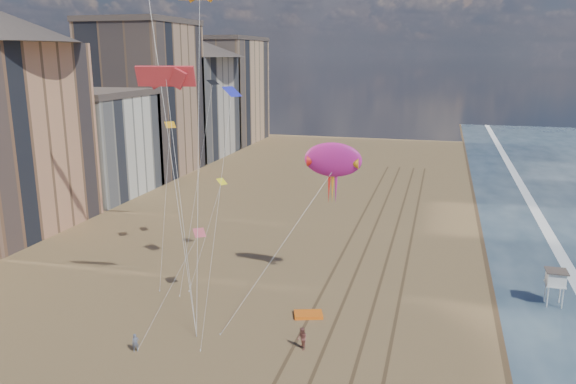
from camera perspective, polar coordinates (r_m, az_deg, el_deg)
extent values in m
plane|color=#42301E|center=(69.48, 22.88, -6.22)|extent=(260.00, 260.00, 0.00)
plane|color=white|center=(70.20, 26.29, -6.37)|extent=(260.00, 260.00, 0.00)
cube|color=brown|center=(60.27, 4.54, -8.15)|extent=(0.28, 120.00, 0.01)
cube|color=brown|center=(59.91, 6.82, -8.34)|extent=(0.28, 120.00, 0.01)
cube|color=brown|center=(59.61, 9.51, -8.56)|extent=(0.28, 120.00, 0.01)
cube|color=brown|center=(59.46, 11.64, -8.71)|extent=(0.28, 120.00, 0.01)
cube|color=tan|center=(81.02, -27.22, 4.83)|extent=(15.00, 20.00, 24.00)
cube|color=silver|center=(96.79, -18.82, 4.44)|extent=(14.00, 18.00, 16.00)
cube|color=#473D38|center=(95.89, -19.22, 9.45)|extent=(14.28, 18.36, 1.00)
cube|color=tan|center=(111.84, -14.32, 9.01)|extent=(16.00, 20.00, 28.00)
cube|color=#473D38|center=(111.68, -14.77, 16.44)|extent=(16.32, 20.40, 1.00)
cube|color=#BCB2A3|center=(129.59, -9.67, 8.50)|extent=(15.00, 22.00, 22.00)
cone|color=#473D38|center=(129.09, -9.91, 14.34)|extent=(34.22, 34.22, 4.40)
cube|color=tan|center=(149.79, -6.29, 10.07)|extent=(16.00, 24.00, 26.00)
cube|color=#473D38|center=(149.55, -6.43, 15.23)|extent=(16.32, 24.48, 1.00)
cylinder|color=white|center=(57.16, 24.86, -9.70)|extent=(0.13, 0.13, 1.88)
cylinder|color=white|center=(57.40, 26.11, -9.74)|extent=(0.13, 0.13, 1.88)
cylinder|color=white|center=(58.30, 24.67, -9.22)|extent=(0.13, 0.13, 1.88)
cylinder|color=white|center=(58.54, 25.89, -9.26)|extent=(0.13, 0.13, 1.88)
cube|color=white|center=(57.45, 25.50, -8.47)|extent=(1.67, 1.67, 0.13)
cube|color=white|center=(57.23, 25.56, -7.89)|extent=(1.57, 1.57, 1.15)
cube|color=#473D38|center=(57.00, 25.63, -7.25)|extent=(1.88, 1.88, 0.10)
cube|color=orange|center=(50.74, 2.08, -12.34)|extent=(2.85, 2.28, 0.28)
ellipsoid|color=#B71C83|center=(52.59, 4.59, 3.30)|extent=(4.95, 0.93, 2.94)
cone|color=red|center=(52.98, 2.71, 3.16)|extent=(1.33, 1.11, 1.11)
cone|color=orange|center=(52.33, 6.49, 2.96)|extent=(1.33, 1.11, 1.11)
cylinder|color=silver|center=(49.65, -0.81, -5.69)|extent=(0.03, 0.03, 18.05)
imported|color=slate|center=(46.57, -15.24, -14.57)|extent=(0.63, 0.62, 1.47)
imported|color=#98564D|center=(45.27, 1.44, -14.67)|extent=(1.07, 1.11, 1.81)
cube|color=red|center=(45.19, -12.33, 11.42)|extent=(4.66, 1.56, 1.59)
plane|color=#D7535F|center=(52.40, -8.99, -4.10)|extent=(1.79, 1.76, 0.53)
plane|color=yellow|center=(62.19, -6.75, 1.07)|extent=(1.44, 1.48, 0.57)
plane|color=orange|center=(59.96, -11.88, 6.71)|extent=(1.78, 1.76, 0.55)
plane|color=#2328BC|center=(50.78, -5.72, 10.12)|extent=(2.05, 2.12, 0.83)
plane|color=black|center=(58.04, -7.64, 11.00)|extent=(1.66, 1.67, 0.43)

